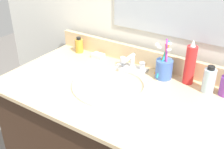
{
  "coord_description": "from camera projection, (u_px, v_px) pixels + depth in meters",
  "views": [
    {
      "loc": [
        0.55,
        -0.86,
        1.49
      ],
      "look_at": [
        -0.01,
        0.0,
        0.93
      ],
      "focal_mm": 43.73,
      "sensor_mm": 36.0,
      "label": 1
    }
  ],
  "objects": [
    {
      "name": "countertop",
      "position": [
        114.0,
        91.0,
        1.2
      ],
      "size": [
        1.04,
        0.59,
        0.02
      ],
      "primitive_type": "cube",
      "color": "#D1B284",
      "rests_on": "vanity_cabinet"
    },
    {
      "name": "backsplash",
      "position": [
        144.0,
        57.0,
        1.38
      ],
      "size": [
        1.04,
        0.02,
        0.09
      ],
      "primitive_type": "cube",
      "color": "#D1B284",
      "rests_on": "countertop"
    },
    {
      "name": "back_wall",
      "position": [
        146.0,
        93.0,
        1.55
      ],
      "size": [
        2.14,
        0.04,
        1.3
      ],
      "primitive_type": "cube",
      "color": "silver",
      "rests_on": "ground_plane"
    },
    {
      "name": "sink_basin",
      "position": [
        110.0,
        91.0,
        1.24
      ],
      "size": [
        0.35,
        0.35,
        0.11
      ],
      "color": "white",
      "rests_on": "countertop"
    },
    {
      "name": "faucet",
      "position": [
        132.0,
        64.0,
        1.35
      ],
      "size": [
        0.16,
        0.1,
        0.08
      ],
      "color": "silver",
      "rests_on": "countertop"
    },
    {
      "name": "bottle_spray_red",
      "position": [
        190.0,
        64.0,
        1.2
      ],
      "size": [
        0.05,
        0.05,
        0.21
      ],
      "color": "red",
      "rests_on": "countertop"
    },
    {
      "name": "bottle_oil_amber",
      "position": [
        79.0,
        45.0,
        1.53
      ],
      "size": [
        0.05,
        0.05,
        0.09
      ],
      "color": "gold",
      "rests_on": "countertop"
    },
    {
      "name": "bottle_gel_clear",
      "position": [
        209.0,
        80.0,
        1.15
      ],
      "size": [
        0.05,
        0.05,
        0.12
      ],
      "color": "silver",
      "rests_on": "countertop"
    },
    {
      "name": "cup_blue_plastic",
      "position": [
        164.0,
        68.0,
        1.26
      ],
      "size": [
        0.09,
        0.09,
        0.2
      ],
      "color": "#3F66B7",
      "rests_on": "countertop"
    },
    {
      "name": "soap_bar",
      "position": [
        98.0,
        56.0,
        1.48
      ],
      "size": [
        0.06,
        0.04,
        0.02
      ],
      "primitive_type": "cube",
      "color": "white",
      "rests_on": "countertop"
    }
  ]
}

